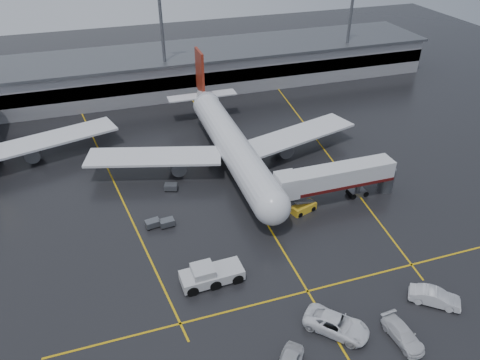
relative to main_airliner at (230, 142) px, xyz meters
name	(u,v)px	position (x,y,z in m)	size (l,w,h in m)	color
ground	(248,193)	(0.00, -9.70, -4.21)	(220.00, 220.00, 0.00)	black
apron_line_centre	(248,192)	(0.00, -9.70, -4.20)	(0.25, 90.00, 0.02)	gold
apron_line_stop	(308,291)	(0.00, -31.70, -4.20)	(60.00, 0.25, 0.02)	gold
apron_line_left	(114,181)	(-20.00, 0.30, -4.20)	(0.25, 70.00, 0.02)	gold
apron_line_right	(322,147)	(18.00, 0.30, -4.20)	(0.25, 70.00, 0.02)	gold
terminal	(183,69)	(0.00, 38.23, 0.11)	(122.00, 19.00, 8.60)	gray
light_mast_mid	(162,34)	(-5.00, 32.30, 10.27)	(3.00, 1.20, 25.45)	#595B60
light_mast_right	(350,18)	(40.00, 32.30, 10.27)	(3.00, 1.20, 25.45)	#595B60
main_airliner	(230,142)	(0.00, 0.00, 0.00)	(48.80, 45.60, 14.10)	silver
jet_bridge	(336,179)	(11.87, -15.70, -0.28)	(19.90, 3.40, 6.05)	silver
pushback_tractor	(210,275)	(-10.66, -26.50, -3.13)	(7.74, 3.55, 2.72)	#BCBCBF
belt_loader	(303,208)	(6.24, -16.89, -3.60)	(4.21, 2.76, 2.47)	yellow
service_van_a	(336,324)	(0.45, -37.85, -3.23)	(3.26, 7.06, 1.96)	white
service_van_b	(403,334)	(6.62, -41.11, -3.41)	(2.23, 5.49, 1.59)	silver
service_van_c	(435,297)	(13.13, -37.87, -3.27)	(2.00, 5.72, 1.89)	silver
baggage_cart_a	(167,223)	(-13.71, -14.10, -3.58)	(2.11, 1.47, 1.12)	#595B60
baggage_cart_b	(153,223)	(-15.68, -13.64, -3.58)	(2.18, 1.60, 1.12)	#595B60
baggage_cart_c	(171,187)	(-11.45, -5.22, -3.58)	(2.31, 1.87, 1.12)	#595B60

